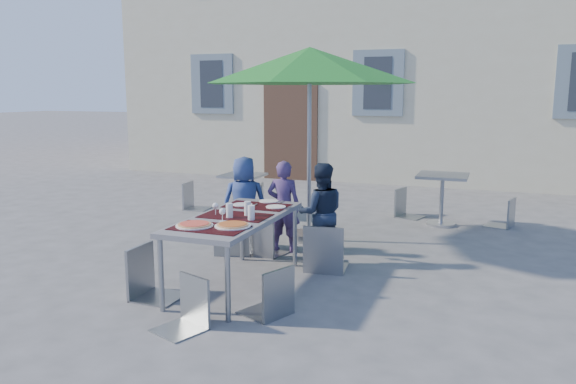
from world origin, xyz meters
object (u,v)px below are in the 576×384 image
at_px(pizza_near_left, 194,225).
at_px(child_2, 321,213).
at_px(pizza_near_right, 233,225).
at_px(child_0, 244,202).
at_px(chair_2, 325,219).
at_px(bg_chair_l_1, 406,186).
at_px(chair_3, 148,241).
at_px(bg_chair_r_0, 255,180).
at_px(bg_chair_r_1, 506,195).
at_px(chair_5, 185,273).
at_px(chair_1, 265,217).
at_px(patio_umbrella, 310,67).
at_px(bg_chair_l_0, 192,180).
at_px(cafe_table_1, 442,190).
at_px(chair_4, 271,262).
at_px(chair_0, 232,208).
at_px(cafe_table_0, 243,189).
at_px(dining_table, 235,221).
at_px(child_1, 284,206).

distance_m(pizza_near_left, child_2, 1.85).
height_order(pizza_near_right, child_0, child_0).
distance_m(chair_2, bg_chair_l_1, 3.23).
relative_size(chair_3, bg_chair_r_0, 0.97).
bearing_deg(bg_chair_r_0, bg_chair_r_1, 9.21).
relative_size(chair_3, chair_5, 1.16).
relative_size(pizza_near_left, chair_1, 0.42).
bearing_deg(patio_umbrella, chair_5, -90.96).
relative_size(patio_umbrella, bg_chair_l_0, 3.14).
distance_m(child_0, child_2, 1.14).
height_order(child_2, bg_chair_l_0, child_2).
relative_size(pizza_near_left, cafe_table_1, 0.45).
bearing_deg(chair_4, chair_0, 125.88).
height_order(patio_umbrella, bg_chair_l_0, patio_umbrella).
distance_m(child_2, cafe_table_0, 2.80).
height_order(dining_table, chair_5, chair_5).
distance_m(chair_1, chair_2, 0.94).
relative_size(chair_1, bg_chair_r_1, 1.01).
xyz_separation_m(chair_4, cafe_table_0, (-2.04, 3.76, -0.06)).
bearing_deg(chair_2, cafe_table_0, 132.07).
relative_size(chair_1, chair_5, 1.01).
height_order(child_0, chair_3, child_0).
height_order(child_1, patio_umbrella, patio_umbrella).
bearing_deg(bg_chair_l_1, pizza_near_right, -101.94).
bearing_deg(patio_umbrella, pizza_near_right, -88.40).
relative_size(pizza_near_right, chair_1, 0.40).
xyz_separation_m(chair_2, chair_3, (-1.39, -1.38, -0.03)).
relative_size(bg_chair_l_1, bg_chair_r_1, 1.04).
bearing_deg(chair_2, chair_4, -93.06).
distance_m(dining_table, cafe_table_1, 3.97).
bearing_deg(child_0, chair_3, 62.82).
xyz_separation_m(chair_4, bg_chair_r_1, (1.99, 4.41, -0.02)).
xyz_separation_m(pizza_near_right, cafe_table_1, (1.54, 4.01, -0.22)).
bearing_deg(cafe_table_1, chair_2, -109.88).
xyz_separation_m(bg_chair_l_0, bg_chair_r_0, (1.26, -0.15, 0.08)).
height_order(pizza_near_right, cafe_table_1, cafe_table_1).
bearing_deg(child_0, chair_5, 79.90).
bearing_deg(chair_1, chair_3, -106.72).
relative_size(dining_table, chair_2, 1.80).
relative_size(chair_5, bg_chair_l_1, 0.97).
xyz_separation_m(child_2, cafe_table_0, (-1.96, 2.00, -0.15)).
bearing_deg(chair_4, chair_2, 86.94).
bearing_deg(child_0, pizza_near_left, 77.49).
xyz_separation_m(dining_table, bg_chair_l_1, (1.13, 4.00, -0.19)).
relative_size(dining_table, chair_1, 2.18).
xyz_separation_m(patio_umbrella, bg_chair_r_1, (2.52, 1.76, -1.84)).
height_order(chair_5, cafe_table_1, chair_5).
distance_m(chair_1, chair_3, 1.80).
bearing_deg(chair_5, pizza_near_right, 79.66).
relative_size(pizza_near_right, child_2, 0.29).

